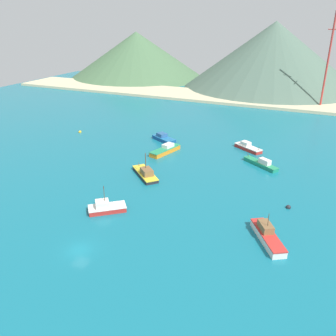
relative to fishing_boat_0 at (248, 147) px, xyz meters
The scene contains 14 objects.
ground 32.58m from the fishing_boat_0, 117.55° to the right, with size 260.00×280.00×0.50m.
fishing_boat_0 is the anchor object (origin of this frame).
fishing_boat_1 25.88m from the fishing_boat_0, behind, with size 8.89×6.94×2.18m.
fishing_boat_2 12.16m from the fishing_boat_0, 61.15° to the right, with size 9.93×7.66×2.28m.
fishing_boat_4 49.71m from the fishing_boat_0, 111.24° to the right, with size 7.67×7.06×5.65m.
fishing_boat_5 23.92m from the fishing_boat_0, 150.06° to the right, with size 5.50×11.03×2.37m.
fishing_boat_6 45.19m from the fishing_boat_0, 73.58° to the right, with size 7.59×10.18×5.05m.
fishing_boat_9 33.97m from the fishing_boat_0, 122.95° to the right, with size 9.80×9.42×6.07m.
buoy_0 33.74m from the fishing_boat_0, 63.89° to the right, with size 0.99×0.99×0.99m.
buoy_2 55.00m from the fishing_boat_0, behind, with size 0.98×0.98×0.98m.
beach_strip 66.16m from the fishing_boat_0, 103.16° to the left, with size 247.00×25.80×1.20m, color beige.
hill_west 139.61m from the fishing_boat_0, 131.90° to the left, with size 82.94×82.94×27.21m.
hill_central 101.14m from the fishing_boat_0, 95.72° to the left, with size 91.84×91.84×33.62m.
radio_tower 68.33m from the fishing_boat_0, 75.14° to the left, with size 3.77×3.02×37.73m.
Camera 1 is at (32.94, -37.78, 35.52)m, focal length 37.56 mm.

